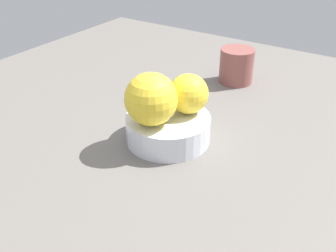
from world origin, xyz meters
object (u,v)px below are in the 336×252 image
orange_in_bowl_0 (151,99)px  fruit_bowl (168,129)px  ceramic_cup (236,66)px  orange_in_bowl_1 (188,94)px

orange_in_bowl_0 → fruit_bowl: bearing=-109.9°
ceramic_cup → fruit_bowl: bearing=91.4°
fruit_bowl → orange_in_bowl_0: orange_in_bowl_0 is taller
fruit_bowl → ceramic_cup: bearing=-88.6°
fruit_bowl → ceramic_cup: 27.85cm
fruit_bowl → orange_in_bowl_0: 7.19cm
orange_in_bowl_0 → ceramic_cup: bearing=-90.8°
fruit_bowl → orange_in_bowl_0: size_ratio=1.68×
fruit_bowl → orange_in_bowl_1: bearing=-119.4°
fruit_bowl → orange_in_bowl_1: 6.69cm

